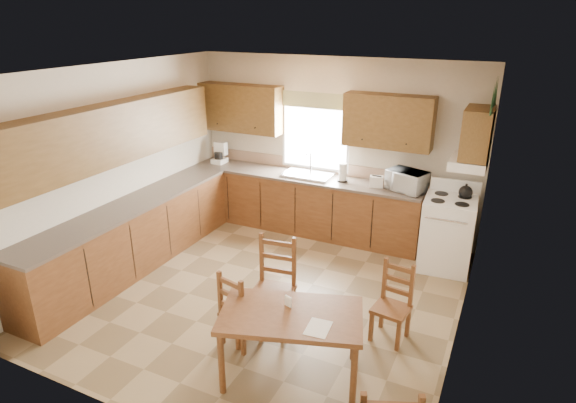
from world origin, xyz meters
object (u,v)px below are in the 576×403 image
at_px(chair_far_right, 392,304).
at_px(chair_far_left, 272,287).
at_px(microwave, 407,181).
at_px(stove, 447,234).
at_px(dining_table, 291,345).
at_px(chair_near_left, 241,308).

bearing_deg(chair_far_right, chair_far_left, -155.79).
bearing_deg(microwave, stove, -4.60).
relative_size(dining_table, chair_near_left, 1.53).
distance_m(dining_table, chair_near_left, 0.72).
relative_size(microwave, dining_table, 0.38).
bearing_deg(microwave, chair_near_left, -89.78).
bearing_deg(microwave, chair_far_left, -88.94).
xyz_separation_m(dining_table, chair_far_left, (-0.51, 0.60, 0.17)).
relative_size(microwave, chair_near_left, 0.57).
xyz_separation_m(stove, chair_near_left, (-1.66, -2.63, -0.06)).
distance_m(dining_table, chair_far_right, 1.20).
xyz_separation_m(stove, dining_table, (-0.98, -2.86, -0.14)).
relative_size(microwave, chair_far_left, 0.47).
xyz_separation_m(microwave, chair_near_left, (-1.00, -2.92, -0.64)).
relative_size(dining_table, chair_far_left, 1.26).
relative_size(dining_table, chair_far_right, 1.52).
bearing_deg(chair_near_left, stove, -109.79).
height_order(microwave, chair_near_left, microwave).
bearing_deg(dining_table, chair_far_left, 112.31).
height_order(dining_table, chair_far_right, chair_far_right).
relative_size(stove, chair_far_right, 1.14).
xyz_separation_m(stove, microwave, (-0.66, 0.29, 0.58)).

